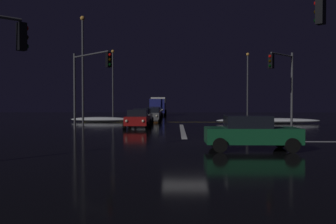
{
  "coord_description": "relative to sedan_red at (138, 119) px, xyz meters",
  "views": [
    {
      "loc": [
        -0.47,
        -19.85,
        2.15
      ],
      "look_at": [
        -1.23,
        11.86,
        1.33
      ],
      "focal_mm": 38.21,
      "sensor_mm": 36.0,
      "label": 1
    }
  ],
  "objects": [
    {
      "name": "sedan_red",
      "position": [
        0.0,
        0.0,
        0.0
      ],
      "size": [
        2.02,
        4.33,
        1.57
      ],
      "color": "maroon",
      "rests_on": "ground"
    },
    {
      "name": "stop_line_north",
      "position": [
        3.74,
        -1.92,
        -0.8
      ],
      "size": [
        0.35,
        14.15,
        0.01
      ],
      "color": "white",
      "rests_on": "ground"
    },
    {
      "name": "traffic_signal_nw",
      "position": [
        -3.44,
        -3.0,
        3.45
      ],
      "size": [
        3.73,
        3.73,
        6.1
      ],
      "color": "#4C4C51",
      "rests_on": "ground"
    },
    {
      "name": "streetlamp_left_near",
      "position": [
        -5.62,
        3.68,
        5.09
      ],
      "size": [
        0.44,
        0.44,
        10.35
      ],
      "color": "#424247",
      "rests_on": "ground"
    },
    {
      "name": "ground",
      "position": [
        3.74,
        -10.18,
        -0.85
      ],
      "size": [
        120.0,
        120.0,
        0.1
      ],
      "primitive_type": "cube",
      "color": "black"
    },
    {
      "name": "sedan_green_crossing",
      "position": [
        6.65,
        -13.72,
        0.0
      ],
      "size": [
        4.33,
        2.02,
        1.57
      ],
      "color": "#14512D",
      "rests_on": "ground"
    },
    {
      "name": "streetlamp_left_far",
      "position": [
        -5.62,
        19.68,
        4.66
      ],
      "size": [
        0.44,
        0.44,
        9.53
      ],
      "color": "#424247",
      "rests_on": "ground"
    },
    {
      "name": "sedan_gray",
      "position": [
        0.46,
        10.79,
        0.0
      ],
      "size": [
        2.02,
        4.33,
        1.57
      ],
      "color": "slate",
      "rests_on": "ground"
    },
    {
      "name": "sedan_orange",
      "position": [
        0.27,
        16.64,
        0.0
      ],
      "size": [
        2.02,
        4.33,
        1.57
      ],
      "color": "#C66014",
      "rests_on": "ground"
    },
    {
      "name": "snow_bank_right_curb",
      "position": [
        12.8,
        7.34,
        -0.52
      ],
      "size": [
        10.76,
        1.5,
        0.56
      ],
      "color": "white",
      "rests_on": "ground"
    },
    {
      "name": "centre_line_ns",
      "position": [
        3.74,
        9.68,
        -0.8
      ],
      "size": [
        22.0,
        0.15,
        0.01
      ],
      "color": "yellow",
      "rests_on": "ground"
    },
    {
      "name": "box_truck",
      "position": [
        0.13,
        31.23,
        0.91
      ],
      "size": [
        2.68,
        8.28,
        3.08
      ],
      "color": "navy",
      "rests_on": "ground"
    },
    {
      "name": "traffic_signal_ne",
      "position": [
        11.44,
        -2.48,
        3.36
      ],
      "size": [
        2.55,
        2.55,
        6.11
      ],
      "color": "#4C4C51",
      "rests_on": "ground"
    },
    {
      "name": "streetlamp_right_far",
      "position": [
        13.1,
        19.68,
        4.42
      ],
      "size": [
        0.44,
        0.44,
        9.06
      ],
      "color": "#424247",
      "rests_on": "ground"
    },
    {
      "name": "snow_bank_left_curb",
      "position": [
        -5.32,
        9.96,
        -0.53
      ],
      "size": [
        6.63,
        1.5,
        0.55
      ],
      "color": "white",
      "rests_on": "ground"
    },
    {
      "name": "sedan_silver",
      "position": [
        -0.14,
        5.43,
        0.0
      ],
      "size": [
        2.02,
        4.33,
        1.57
      ],
      "color": "#B7B7BC",
      "rests_on": "ground"
    },
    {
      "name": "sedan_white",
      "position": [
        0.14,
        23.43,
        0.0
      ],
      "size": [
        2.02,
        4.33,
        1.57
      ],
      "color": "silver",
      "rests_on": "ground"
    }
  ]
}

